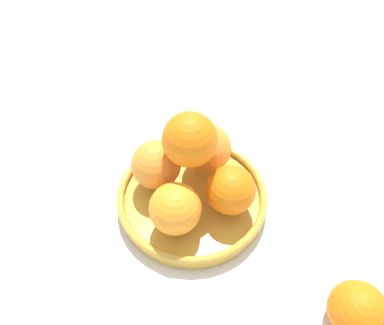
# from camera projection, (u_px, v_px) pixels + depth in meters

# --- Properties ---
(ground_plane) EXTENTS (4.00, 4.00, 0.00)m
(ground_plane) POSITION_uv_depth(u_px,v_px,m) (192.00, 202.00, 0.64)
(ground_plane) COLOR silver
(fruit_bowl) EXTENTS (0.25, 0.25, 0.03)m
(fruit_bowl) POSITION_uv_depth(u_px,v_px,m) (192.00, 197.00, 0.63)
(fruit_bowl) COLOR gold
(fruit_bowl) RESTS_ON ground_plane
(orange_pile) EXTENTS (0.21, 0.21, 0.15)m
(orange_pile) POSITION_uv_depth(u_px,v_px,m) (192.00, 168.00, 0.58)
(orange_pile) COLOR orange
(orange_pile) RESTS_ON fruit_bowl
(stray_orange) EXTENTS (0.08, 0.08, 0.08)m
(stray_orange) POSITION_uv_depth(u_px,v_px,m) (357.00, 310.00, 0.49)
(stray_orange) COLOR orange
(stray_orange) RESTS_ON ground_plane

